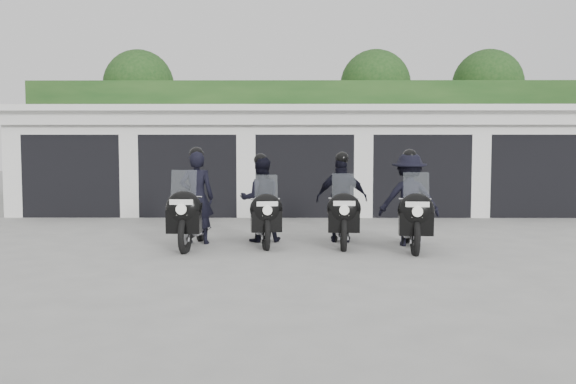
{
  "coord_description": "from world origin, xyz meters",
  "views": [
    {
      "loc": [
        -0.32,
        -10.64,
        1.81
      ],
      "look_at": [
        -0.4,
        0.2,
        1.05
      ],
      "focal_mm": 38.0,
      "sensor_mm": 36.0,
      "label": 1
    }
  ],
  "objects_px": {
    "police_bike_d": "(410,204)",
    "police_bike_a": "(194,206)",
    "police_bike_b": "(261,204)",
    "police_bike_c": "(342,204)"
  },
  "relations": [
    {
      "from": "police_bike_b",
      "to": "police_bike_d",
      "type": "distance_m",
      "value": 2.82
    },
    {
      "from": "police_bike_d",
      "to": "police_bike_b",
      "type": "bearing_deg",
      "value": 174.93
    },
    {
      "from": "police_bike_b",
      "to": "police_bike_c",
      "type": "bearing_deg",
      "value": -10.6
    },
    {
      "from": "police_bike_a",
      "to": "police_bike_b",
      "type": "distance_m",
      "value": 1.31
    },
    {
      "from": "police_bike_b",
      "to": "police_bike_d",
      "type": "bearing_deg",
      "value": -18.34
    },
    {
      "from": "police_bike_d",
      "to": "police_bike_a",
      "type": "bearing_deg",
      "value": -176.53
    },
    {
      "from": "police_bike_a",
      "to": "police_bike_b",
      "type": "bearing_deg",
      "value": 20.42
    },
    {
      "from": "police_bike_a",
      "to": "police_bike_c",
      "type": "bearing_deg",
      "value": 9.89
    },
    {
      "from": "police_bike_a",
      "to": "police_bike_d",
      "type": "xyz_separation_m",
      "value": [
        4.03,
        -0.08,
        0.04
      ]
    },
    {
      "from": "police_bike_c",
      "to": "police_bike_a",
      "type": "bearing_deg",
      "value": -170.44
    }
  ]
}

